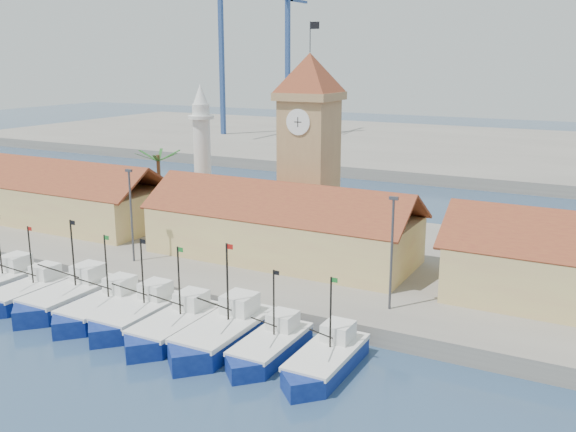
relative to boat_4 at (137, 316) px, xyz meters
The scene contains 19 objects.
ground 4.82m from the boat_4, 37.50° to the right, with size 400.00×400.00×0.00m, color navy.
quay 21.44m from the boat_4, 79.85° to the left, with size 140.00×32.00×1.50m, color gray.
terminal 107.17m from the boat_4, 87.98° to the left, with size 240.00×80.00×2.00m, color gray.
boat_1 11.91m from the boat_4, behind, with size 3.37×9.23×6.99m.
boat_2 7.69m from the boat_4, behind, with size 3.82×10.46×7.92m.
boat_3 3.54m from the boat_4, behind, with size 3.48×9.54×7.22m.
boat_4 is the anchor object (origin of this frame).
boat_5 4.04m from the boat_4, ahead, with size 3.55×9.72×7.36m.
boat_6 8.04m from the boat_4, ahead, with size 3.89×10.67×8.07m.
boat_7 12.04m from the boat_4, ahead, with size 3.21×8.80×6.66m.
boat_8 16.47m from the boat_4, ahead, with size 3.33×9.11×6.89m.
hall_left 33.16m from the boat_4, 148.79° to the left, with size 31.20×10.13×7.61m.
hall_center 17.81m from the boat_4, 77.54° to the left, with size 27.04×10.13×7.61m.
clock_tower 25.95m from the boat_4, 80.71° to the left, with size 5.80×5.80×22.70m.
minaret 28.92m from the boat_4, 114.09° to the left, with size 3.00×3.00×16.30m.
palm_tree 28.76m from the boat_4, 125.08° to the left, with size 5.60×5.03×8.39m.
lamp_posts 11.57m from the boat_4, 64.82° to the left, with size 80.70×0.25×9.03m.
crane_blue_far 116.59m from the boat_4, 120.54° to the left, with size 1.00×33.15×46.01m.
crane_blue_near 114.80m from the boat_4, 112.19° to the left, with size 1.00×29.56×40.22m.
Camera 1 is at (29.13, -33.40, 20.68)m, focal length 40.00 mm.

